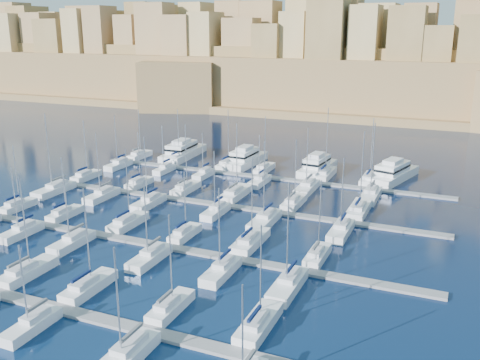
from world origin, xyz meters
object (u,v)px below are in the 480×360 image
at_px(motor_yacht_c, 317,166).
at_px(sailboat_4, 170,307).
at_px(motor_yacht_d, 393,173).
at_px(motor_yacht_a, 183,151).
at_px(motor_yacht_b, 245,158).
at_px(sailboat_2, 27,272).

bearing_deg(motor_yacht_c, sailboat_4, -89.56).
distance_m(sailboat_4, motor_yacht_d, 72.92).
relative_size(motor_yacht_a, motor_yacht_b, 1.11).
relative_size(sailboat_4, motor_yacht_c, 0.80).
distance_m(sailboat_4, motor_yacht_c, 69.98).
bearing_deg(motor_yacht_d, motor_yacht_c, -176.89).
bearing_deg(sailboat_2, motor_yacht_d, 60.21).
xyz_separation_m(sailboat_4, motor_yacht_c, (-0.54, 69.98, 1.00)).
distance_m(motor_yacht_b, motor_yacht_d, 36.14).
height_order(motor_yacht_a, motor_yacht_b, same).
bearing_deg(motor_yacht_b, motor_yacht_a, 177.21).
xyz_separation_m(sailboat_4, motor_yacht_a, (-37.71, 71.32, 1.00)).
bearing_deg(motor_yacht_d, sailboat_2, -119.79).
bearing_deg(motor_yacht_c, sailboat_2, -108.19).
relative_size(sailboat_2, motor_yacht_b, 0.91).
distance_m(sailboat_4, motor_yacht_a, 80.68).
bearing_deg(motor_yacht_b, sailboat_4, -74.74).
distance_m(motor_yacht_a, motor_yacht_d, 54.63).
distance_m(motor_yacht_a, motor_yacht_c, 37.19).
height_order(sailboat_4, motor_yacht_b, sailboat_4).
height_order(sailboat_2, motor_yacht_c, sailboat_2).
bearing_deg(motor_yacht_d, sailboat_4, -103.42).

